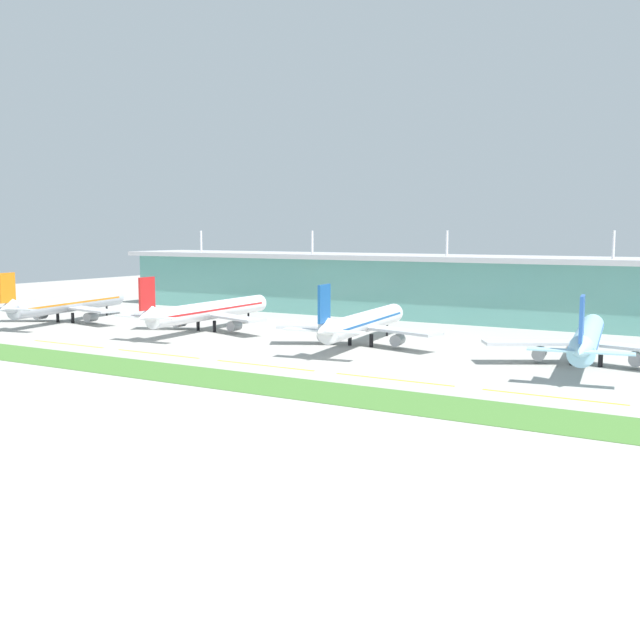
{
  "coord_description": "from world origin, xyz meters",
  "views": [
    {
      "loc": [
        100.42,
        -148.74,
        31.72
      ],
      "look_at": [
        -9.06,
        34.23,
        7.0
      ],
      "focal_mm": 42.74,
      "sensor_mm": 36.0,
      "label": 1
    }
  ],
  "objects_px": {
    "airliner_nearest": "(67,304)",
    "airliner_near_middle": "(209,311)",
    "airliner_center": "(362,323)",
    "airliner_far_middle": "(587,338)"
  },
  "relations": [
    {
      "from": "airliner_near_middle",
      "to": "airliner_center",
      "type": "height_order",
      "value": "same"
    },
    {
      "from": "airliner_near_middle",
      "to": "airliner_center",
      "type": "xyz_separation_m",
      "value": [
        57.48,
        -3.13,
        -0.01
      ]
    },
    {
      "from": "airliner_center",
      "to": "airliner_far_middle",
      "type": "height_order",
      "value": "same"
    },
    {
      "from": "airliner_nearest",
      "to": "airliner_near_middle",
      "type": "height_order",
      "value": "same"
    },
    {
      "from": "airliner_near_middle",
      "to": "airliner_center",
      "type": "bearing_deg",
      "value": -3.11
    },
    {
      "from": "airliner_near_middle",
      "to": "airliner_far_middle",
      "type": "xyz_separation_m",
      "value": [
        118.22,
        -3.44,
        -0.0
      ]
    },
    {
      "from": "airliner_near_middle",
      "to": "airliner_nearest",
      "type": "bearing_deg",
      "value": -172.88
    },
    {
      "from": "airliner_far_middle",
      "to": "airliner_near_middle",
      "type": "bearing_deg",
      "value": 178.33
    },
    {
      "from": "airliner_nearest",
      "to": "airliner_near_middle",
      "type": "xyz_separation_m",
      "value": [
        57.72,
        7.21,
        0.0
      ]
    },
    {
      "from": "airliner_center",
      "to": "airliner_far_middle",
      "type": "xyz_separation_m",
      "value": [
        60.73,
        -0.31,
        0.0
      ]
    }
  ]
}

